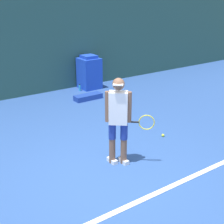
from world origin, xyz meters
name	(u,v)px	position (x,y,z in m)	size (l,w,h in m)	color
ground_plane	(111,176)	(0.00, 0.00, 0.00)	(24.00, 24.00, 0.00)	#2D5193
back_wall	(7,51)	(0.00, 5.42, 1.46)	(24.00, 0.10, 2.92)	#2D564C
court_baseline	(141,200)	(0.00, -0.86, 0.01)	(21.60, 0.10, 0.01)	white
tennis_player	(119,118)	(0.39, 0.31, 0.94)	(0.72, 0.62, 1.69)	brown
tennis_ball	(163,135)	(1.91, 0.67, 0.03)	(0.07, 0.07, 0.07)	#D1E533
covered_chair	(89,73)	(2.55, 4.99, 0.54)	(0.65, 0.66, 1.14)	blue
equipment_bag	(88,97)	(1.87, 3.95, 0.08)	(0.88, 0.32, 0.16)	#1E3D99
water_bottle	(80,88)	(2.10, 4.89, 0.10)	(0.07, 0.07, 0.23)	#33ADD6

